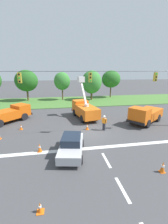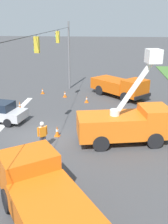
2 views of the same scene
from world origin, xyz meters
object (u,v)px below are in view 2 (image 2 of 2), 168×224
(utility_truck_support_far, at_px, (44,199))
(traffic_cone_lane_edge_a, at_px, (43,91))
(traffic_cone_mid_left, at_px, (87,99))
(traffic_cone_far_left, at_px, (65,94))
(traffic_cone_near_bucket, at_px, (57,131))
(utility_truck_support_near, at_px, (120,86))
(traffic_cone_far_right, at_px, (20,106))
(road_worker, at_px, (42,134))
(utility_truck_bucket_lift, at_px, (127,122))

(utility_truck_support_far, relative_size, traffic_cone_lane_edge_a, 10.37)
(traffic_cone_mid_left, distance_m, traffic_cone_far_left, 2.82)
(traffic_cone_near_bucket, relative_size, traffic_cone_lane_edge_a, 1.25)
(utility_truck_support_near, height_order, traffic_cone_far_right, utility_truck_support_near)
(road_worker, relative_size, traffic_cone_near_bucket, 2.39)
(utility_truck_support_near, distance_m, traffic_cone_lane_edge_a, 8.12)
(traffic_cone_far_left, distance_m, traffic_cone_far_right, 5.37)
(traffic_cone_far_left, bearing_deg, road_worker, 2.47)
(utility_truck_support_near, distance_m, traffic_cone_far_right, 10.05)
(utility_truck_support_far, height_order, traffic_cone_mid_left, utility_truck_support_far)
(road_worker, distance_m, traffic_cone_mid_left, 9.72)
(traffic_cone_lane_edge_a, distance_m, traffic_cone_far_right, 5.36)
(utility_truck_bucket_lift, bearing_deg, traffic_cone_far_left, -150.28)
(utility_truck_bucket_lift, bearing_deg, traffic_cone_near_bucket, -95.89)
(road_worker, xyz_separation_m, traffic_cone_lane_edge_a, (-12.12, -3.02, -0.72))
(traffic_cone_near_bucket, bearing_deg, traffic_cone_far_right, -139.44)
(utility_truck_bucket_lift, distance_m, traffic_cone_far_right, 10.34)
(road_worker, distance_m, traffic_cone_lane_edge_a, 12.51)
(utility_truck_support_far, bearing_deg, traffic_cone_far_right, -157.70)
(traffic_cone_near_bucket, distance_m, traffic_cone_lane_edge_a, 10.84)
(utility_truck_bucket_lift, height_order, utility_truck_support_far, utility_truck_bucket_lift)
(utility_truck_bucket_lift, xyz_separation_m, traffic_cone_far_right, (-5.40, -8.76, -0.98))
(traffic_cone_far_left, bearing_deg, utility_truck_support_far, 6.82)
(utility_truck_bucket_lift, height_order, traffic_cone_far_right, utility_truck_bucket_lift)
(traffic_cone_far_left, bearing_deg, traffic_cone_far_right, -36.96)
(utility_truck_support_far, distance_m, road_worker, 6.28)
(road_worker, xyz_separation_m, traffic_cone_near_bucket, (-1.88, 0.51, -0.63))
(utility_truck_support_far, height_order, road_worker, utility_truck_support_far)
(road_worker, bearing_deg, traffic_cone_mid_left, 168.98)
(traffic_cone_far_left, xyz_separation_m, traffic_cone_far_right, (4.29, -3.23, 0.09))
(utility_truck_support_far, bearing_deg, road_worker, -165.46)
(utility_truck_support_near, xyz_separation_m, utility_truck_support_far, (17.78, -3.47, 0.06))
(traffic_cone_far_right, bearing_deg, utility_truck_bucket_lift, 58.37)
(traffic_cone_near_bucket, xyz_separation_m, traffic_cone_far_left, (-9.22, -0.99, -0.07))
(traffic_cone_far_left, bearing_deg, traffic_cone_mid_left, 55.77)
(utility_truck_support_far, bearing_deg, traffic_cone_near_bucket, -172.37)
(utility_truck_bucket_lift, distance_m, traffic_cone_near_bucket, 4.68)
(traffic_cone_near_bucket, bearing_deg, road_worker, -15.22)
(traffic_cone_lane_edge_a, bearing_deg, utility_truck_support_far, 14.19)
(utility_truck_support_near, distance_m, road_worker, 12.75)
(utility_truck_support_far, bearing_deg, traffic_cone_far_left, -173.18)
(traffic_cone_far_left, bearing_deg, traffic_cone_near_bucket, 6.12)
(traffic_cone_far_right, bearing_deg, utility_truck_support_far, 22.30)
(utility_truck_support_near, bearing_deg, traffic_cone_lane_edge_a, -92.94)
(traffic_cone_near_bucket, bearing_deg, traffic_cone_mid_left, 170.03)
(traffic_cone_mid_left, bearing_deg, traffic_cone_lane_edge_a, -118.16)
(utility_truck_support_near, relative_size, traffic_cone_near_bucket, 8.04)
(traffic_cone_mid_left, bearing_deg, traffic_cone_far_left, -124.23)
(utility_truck_bucket_lift, xyz_separation_m, traffic_cone_lane_edge_a, (-10.71, -8.08, -1.09))
(traffic_cone_mid_left, bearing_deg, utility_truck_support_far, -1.02)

